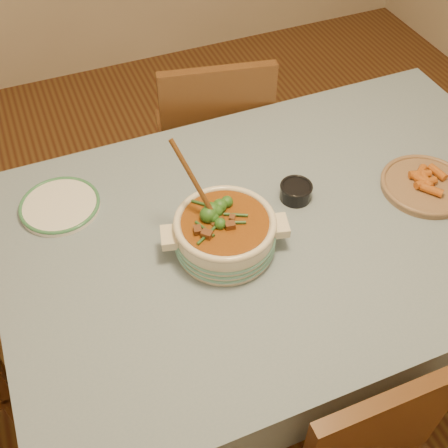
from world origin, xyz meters
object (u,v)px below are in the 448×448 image
Objects in this scene: stew_casserole at (225,231)px; dining_table at (286,240)px; chair_far at (213,139)px; condiment_bowl at (296,191)px; fried_plate at (425,184)px; white_plate at (60,205)px.

dining_table is at bearing 7.31° from stew_casserole.
condiment_bowl is at bearing 103.29° from chair_far.
dining_table is 0.27m from stew_casserole.
stew_casserole reaches higher than fried_plate.
fried_plate is 0.90m from chair_far.
dining_table is 1.84× the size of chair_far.
chair_far is (0.65, 0.41, -0.25)m from white_plate.
chair_far is at bearing 91.92° from condiment_bowl.
dining_table is 0.73m from chair_far.
white_plate is 1.12m from fried_plate.
chair_far reaches higher than white_plate.
chair_far is (-0.41, 0.75, -0.26)m from fried_plate.
condiment_bowl is 0.14× the size of chair_far.
condiment_bowl is (0.67, -0.23, 0.02)m from white_plate.
fried_plate is (0.39, -0.12, -0.01)m from condiment_bowl.
dining_table is 4.70× the size of stew_casserole.
stew_casserole is 0.84m from chair_far.
dining_table is 0.69m from white_plate.
white_plate is (-0.40, 0.33, -0.06)m from stew_casserole.
stew_casserole is 1.17× the size of fried_plate.
chair_far is (0.25, 0.74, -0.31)m from stew_casserole.
chair_far is at bearing 86.89° from dining_table.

